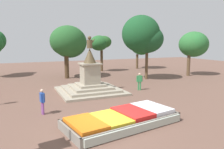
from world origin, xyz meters
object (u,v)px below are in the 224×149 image
Objects in this scene: flower_planter at (123,119)px; pedestrian_crossing_plaza at (139,80)px; statue_monument at (90,82)px; pedestrian_with_handbag at (42,100)px.

pedestrian_crossing_plaza reaches higher than flower_planter.
statue_monument reaches higher than flower_planter.
pedestrian_with_handbag is at bearing -134.86° from statue_monument.
flower_planter is 5.22m from pedestrian_with_handbag.
pedestrian_crossing_plaza is at bearing -14.27° from statue_monument.
statue_monument reaches higher than pedestrian_crossing_plaza.
pedestrian_crossing_plaza reaches higher than pedestrian_with_handbag.
flower_planter is 4.13× the size of pedestrian_with_handbag.
pedestrian_with_handbag reaches higher than flower_planter.
pedestrian_crossing_plaza is (4.40, -1.12, 0.05)m from statue_monument.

